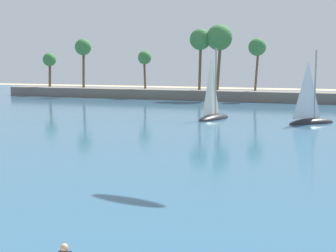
# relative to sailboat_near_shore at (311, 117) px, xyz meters

# --- Properties ---
(sea) EXTENTS (220.00, 113.12, 0.06)m
(sea) POSITION_rel_sailboat_near_shore_xyz_m (-2.88, 13.54, -0.79)
(sea) COLOR #33607F
(sea) RESTS_ON ground
(palm_headland) EXTENTS (118.94, 6.00, 13.44)m
(palm_headland) POSITION_rel_sailboat_near_shore_xyz_m (-4.18, 30.13, 2.35)
(palm_headland) COLOR slate
(palm_headland) RESTS_ON ground
(sailboat_near_shore) EXTENTS (5.31, 5.31, 8.38)m
(sailboat_near_shore) POSITION_rel_sailboat_near_shore_xyz_m (0.00, 0.00, 0.00)
(sailboat_near_shore) COLOR black
(sailboat_near_shore) RESTS_ON sea
(sailboat_far_left) EXTENTS (3.19, 6.32, 8.80)m
(sailboat_far_left) POSITION_rel_sailboat_near_shore_xyz_m (-10.87, 0.10, 0.04)
(sailboat_far_left) COLOR black
(sailboat_far_left) RESTS_ON sea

